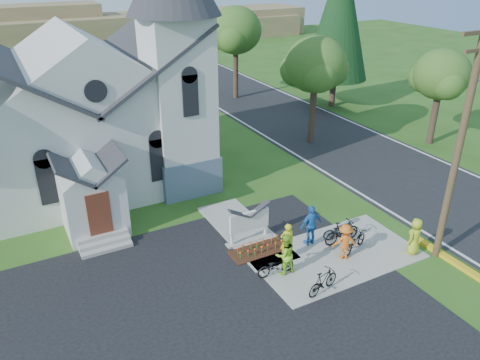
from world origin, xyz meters
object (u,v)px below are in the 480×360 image
cyclist_0 (287,241)px  cyclist_2 (311,225)px  bike_0 (276,266)px  cyclist_3 (345,242)px  bike_4 (355,241)px  church_sign (249,221)px  utility_pole (463,136)px  cyclist_1 (285,254)px  bike_2 (340,231)px  cyclist_4 (415,236)px  bike_3 (342,232)px  bike_1 (323,281)px

cyclist_0 → cyclist_2: 1.59m
bike_0 → cyclist_3: 3.17m
cyclist_0 → bike_4: cyclist_0 is taller
church_sign → bike_4: size_ratio=1.31×
utility_pole → cyclist_0: (-5.85, 2.77, -4.51)m
utility_pole → cyclist_1: size_ratio=5.73×
bike_2 → cyclist_4: cyclist_4 is taller
cyclist_2 → bike_4: size_ratio=1.13×
church_sign → cyclist_0: (0.72, -1.93, -0.14)m
bike_2 → bike_3: 0.30m
bike_0 → bike_1: bike_1 is taller
church_sign → cyclist_3: 4.17m
church_sign → bike_3: size_ratio=1.21×
cyclist_0 → bike_1: (0.02, -2.47, -0.36)m
bike_1 → bike_2: (2.90, 2.58, -0.07)m
cyclist_1 → bike_1: (0.63, -1.69, -0.39)m
bike_4 → cyclist_1: bearing=67.5°
cyclist_2 → cyclist_3: size_ratio=1.18×
cyclist_0 → bike_2: bearing=-168.5°
utility_pole → cyclist_2: (-4.32, 3.21, -4.41)m
cyclist_0 → cyclist_2: cyclist_2 is taller
church_sign → bike_1: 4.49m
church_sign → utility_pole: utility_pole is taller
bike_4 → bike_3: bearing=-12.1°
cyclist_2 → bike_1: bearing=61.2°
church_sign → utility_pole: bearing=-35.6°
cyclist_1 → cyclist_2: 2.46m
cyclist_2 → bike_3: cyclist_2 is taller
utility_pole → bike_2: utility_pole is taller
cyclist_3 → cyclist_0: bearing=-4.5°
utility_pole → bike_1: size_ratio=6.24×
cyclist_2 → cyclist_4: bearing=141.1°
bike_0 → bike_4: size_ratio=0.95×
cyclist_1 → bike_4: bearing=177.6°
church_sign → cyclist_1: 2.71m
bike_1 → bike_4: 3.30m
cyclist_4 → bike_4: cyclist_4 is taller
utility_pole → bike_0: (-6.84, 2.03, -4.93)m
cyclist_4 → cyclist_1: bearing=-28.7°
cyclist_1 → cyclist_4: size_ratio=1.05×
cyclist_0 → cyclist_1: cyclist_1 is taller
bike_0 → bike_4: bearing=-88.3°
cyclist_1 → bike_2: (3.53, 0.89, -0.46)m
cyclist_3 → bike_3: (0.67, 0.97, -0.26)m
cyclist_1 → cyclist_0: bearing=-129.0°
bike_3 → bike_4: size_ratio=1.08×
cyclist_3 → bike_4: size_ratio=0.96×
cyclist_2 → bike_3: (1.28, -0.58, -0.40)m
cyclist_1 → cyclist_3: cyclist_1 is taller
cyclist_3 → bike_0: bearing=16.1°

